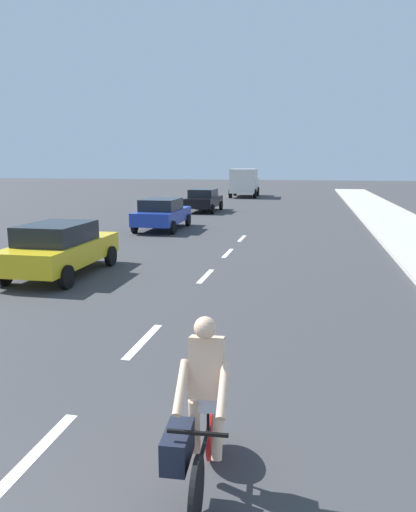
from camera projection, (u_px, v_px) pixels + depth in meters
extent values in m
plane|color=#38383A|center=(244.00, 237.00, 21.46)|extent=(160.00, 160.00, 0.00)
cube|color=#B2ADA3|center=(413.00, 234.00, 21.75)|extent=(3.60, 80.00, 0.14)
cube|color=white|center=(33.00, 456.00, 5.33)|extent=(0.16, 1.80, 0.01)
cube|color=white|center=(143.00, 341.00, 8.80)|extent=(0.16, 1.80, 0.01)
cube|color=white|center=(206.00, 276.00, 13.89)|extent=(0.16, 1.80, 0.01)
cube|color=white|center=(228.00, 253.00, 17.49)|extent=(0.16, 1.80, 0.01)
cube|color=white|center=(242.00, 238.00, 20.95)|extent=(0.16, 1.80, 0.01)
cylinder|color=black|center=(196.00, 493.00, 4.25)|extent=(0.10, 0.66, 0.66)
cylinder|color=red|center=(212.00, 430.00, 5.27)|extent=(0.10, 0.66, 0.66)
cube|color=black|center=(205.00, 442.00, 4.72)|extent=(0.10, 0.95, 0.04)
cylinder|color=black|center=(208.00, 409.00, 4.88)|extent=(0.03, 0.03, 0.48)
cube|color=black|center=(198.00, 433.00, 4.22)|extent=(0.56, 0.07, 0.03)
cube|color=beige|center=(206.00, 367.00, 4.65)|extent=(0.36, 0.34, 0.63)
sphere|color=beige|center=(205.00, 328.00, 4.51)|extent=(0.22, 0.22, 0.22)
cube|color=white|center=(207.00, 395.00, 4.76)|extent=(0.34, 0.24, 0.28)
cube|color=black|center=(178.00, 446.00, 4.45)|extent=(0.28, 0.54, 0.32)
cylinder|color=beige|center=(218.00, 428.00, 4.76)|extent=(0.13, 0.32, 0.62)
cylinder|color=beige|center=(195.00, 426.00, 4.79)|extent=(0.12, 0.21, 0.63)
cylinder|color=beige|center=(223.00, 390.00, 4.39)|extent=(0.13, 0.49, 0.41)
cylinder|color=beige|center=(181.00, 387.00, 4.44)|extent=(0.13, 0.49, 0.41)
cube|color=gold|center=(61.00, 252.00, 13.97)|extent=(1.92, 4.41, 0.64)
cube|color=black|center=(57.00, 233.00, 13.64)|extent=(1.66, 2.31, 0.56)
cylinder|color=black|center=(59.00, 254.00, 15.65)|extent=(0.19, 0.64, 0.64)
cylinder|color=black|center=(111.00, 256.00, 15.30)|extent=(0.19, 0.64, 0.64)
cylinder|color=black|center=(4.00, 274.00, 12.78)|extent=(0.19, 0.64, 0.64)
cylinder|color=black|center=(66.00, 277.00, 12.43)|extent=(0.19, 0.64, 0.64)
cube|color=#1E389E|center=(163.00, 216.00, 23.76)|extent=(2.01, 4.58, 0.64)
cube|color=black|center=(161.00, 204.00, 23.42)|extent=(1.73, 2.40, 0.56)
cylinder|color=black|center=(154.00, 219.00, 25.49)|extent=(0.20, 0.64, 0.64)
cylinder|color=black|center=(188.00, 220.00, 25.13)|extent=(0.20, 0.64, 0.64)
cylinder|color=black|center=(135.00, 227.00, 22.52)|extent=(0.20, 0.64, 0.64)
cylinder|color=black|center=(173.00, 228.00, 22.16)|extent=(0.20, 0.64, 0.64)
cube|color=black|center=(204.00, 202.00, 32.84)|extent=(1.87, 4.45, 0.64)
cube|color=black|center=(203.00, 193.00, 32.51)|extent=(1.65, 2.31, 0.56)
cylinder|color=black|center=(196.00, 205.00, 34.56)|extent=(0.18, 0.64, 0.64)
cylinder|color=black|center=(221.00, 205.00, 34.17)|extent=(0.18, 0.64, 0.64)
cylinder|color=black|center=(185.00, 209.00, 31.66)|extent=(0.18, 0.64, 0.64)
cylinder|color=black|center=(213.00, 209.00, 31.27)|extent=(0.18, 0.64, 0.64)
cube|color=beige|center=(247.00, 184.00, 49.65)|extent=(2.50, 2.44, 1.40)
cube|color=silver|center=(244.00, 181.00, 46.67)|extent=(2.58, 4.26, 2.30)
cylinder|color=black|center=(235.00, 191.00, 49.87)|extent=(0.32, 0.91, 0.90)
cylinder|color=black|center=(258.00, 191.00, 49.46)|extent=(0.32, 0.91, 0.90)
cylinder|color=black|center=(230.00, 193.00, 46.10)|extent=(0.32, 0.91, 0.90)
cylinder|color=black|center=(255.00, 194.00, 45.69)|extent=(0.32, 0.91, 0.90)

